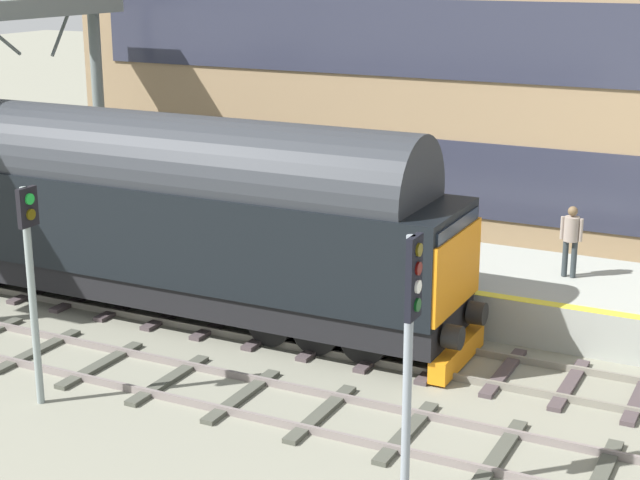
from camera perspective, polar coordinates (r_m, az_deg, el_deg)
name	(u,v)px	position (r m, az deg, el deg)	size (l,w,h in m)	color
ground_plane	(355,347)	(21.41, 2.00, -6.12)	(140.00, 140.00, 0.00)	gray
track_main	(355,345)	(21.39, 2.00, -5.98)	(2.50, 60.00, 0.15)	slate
track_adjacent_west	(281,404)	(18.70, -2.25, -9.33)	(2.50, 60.00, 0.15)	gray
station_platform	(417,278)	(24.36, 5.54, -2.15)	(4.00, 44.00, 1.01)	#9CA199
diesel_locomotive	(89,199)	(24.21, -13.05, 2.27)	(2.74, 18.72, 4.68)	black
signal_post_near	(411,329)	(14.85, 5.19, -5.08)	(0.44, 0.22, 4.16)	gray
signal_post_mid	(31,271)	(18.65, -16.16, -1.69)	(0.44, 0.22, 4.12)	gray
waiting_passenger	(571,235)	(23.11, 14.13, 0.29)	(0.36, 0.51, 1.64)	#2E3639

